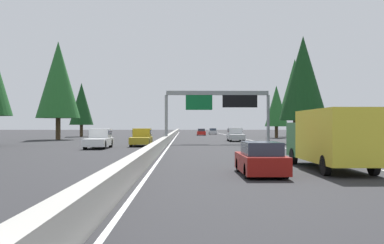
{
  "coord_description": "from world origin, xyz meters",
  "views": [
    {
      "loc": [
        -2.42,
        -1.84,
        2.2
      ],
      "look_at": [
        68.75,
        -3.09,
        2.72
      ],
      "focal_mm": 42.33,
      "sensor_mm": 36.0,
      "label": 1
    }
  ],
  "objects_px": {
    "pickup_mid_center": "(235,135)",
    "sedan_distant_a": "(213,131)",
    "conifer_left_mid": "(58,80)",
    "sign_gantry_overhead": "(219,102)",
    "box_truck_near_center": "(330,137)",
    "sedan_near_right": "(201,132)",
    "conifer_right_mid": "(303,78)",
    "conifer_left_far": "(81,104)",
    "conifer_right_far": "(276,106)",
    "oncoming_near": "(142,137)",
    "conifer_right_distant": "(295,89)",
    "sedan_mid_left": "(261,160)",
    "oncoming_far": "(99,139)"
  },
  "relations": [
    {
      "from": "conifer_right_distant",
      "to": "oncoming_near",
      "type": "bearing_deg",
      "value": 145.5
    },
    {
      "from": "box_truck_near_center",
      "to": "sedan_near_right",
      "type": "relative_size",
      "value": 1.93
    },
    {
      "from": "sign_gantry_overhead",
      "to": "conifer_right_mid",
      "type": "bearing_deg",
      "value": -99.98
    },
    {
      "from": "sign_gantry_overhead",
      "to": "box_truck_near_center",
      "type": "xyz_separation_m",
      "value": [
        -32.16,
        -3.04,
        -3.44
      ]
    },
    {
      "from": "conifer_right_distant",
      "to": "conifer_left_mid",
      "type": "height_order",
      "value": "conifer_left_mid"
    },
    {
      "from": "sign_gantry_overhead",
      "to": "sedan_distant_a",
      "type": "bearing_deg",
      "value": -2.87
    },
    {
      "from": "sign_gantry_overhead",
      "to": "conifer_right_distant",
      "type": "xyz_separation_m",
      "value": [
        31.15,
        -16.89,
        3.97
      ]
    },
    {
      "from": "sedan_distant_a",
      "to": "oncoming_far",
      "type": "height_order",
      "value": "oncoming_far"
    },
    {
      "from": "sedan_distant_a",
      "to": "conifer_left_far",
      "type": "xyz_separation_m",
      "value": [
        -22.74,
        26.87,
        5.65
      ]
    },
    {
      "from": "box_truck_near_center",
      "to": "sedan_near_right",
      "type": "bearing_deg",
      "value": 2.61
    },
    {
      "from": "sedan_near_right",
      "to": "sedan_distant_a",
      "type": "bearing_deg",
      "value": -15.32
    },
    {
      "from": "sedan_distant_a",
      "to": "conifer_right_distant",
      "type": "xyz_separation_m",
      "value": [
        -24.95,
        -14.08,
        8.34
      ]
    },
    {
      "from": "oncoming_near",
      "to": "conifer_right_mid",
      "type": "height_order",
      "value": "conifer_right_mid"
    },
    {
      "from": "box_truck_near_center",
      "to": "pickup_mid_center",
      "type": "xyz_separation_m",
      "value": [
        40.31,
        0.12,
        -0.7
      ]
    },
    {
      "from": "conifer_left_mid",
      "to": "sign_gantry_overhead",
      "type": "bearing_deg",
      "value": -122.36
    },
    {
      "from": "sedan_distant_a",
      "to": "sedan_near_right",
      "type": "xyz_separation_m",
      "value": [
        -11.89,
        3.26,
        0.0
      ]
    },
    {
      "from": "conifer_right_far",
      "to": "conifer_left_far",
      "type": "bearing_deg",
      "value": 75.81
    },
    {
      "from": "sign_gantry_overhead",
      "to": "sedan_near_right",
      "type": "xyz_separation_m",
      "value": [
        44.2,
        0.45,
        -4.37
      ]
    },
    {
      "from": "sedan_mid_left",
      "to": "pickup_mid_center",
      "type": "bearing_deg",
      "value": -4.99
    },
    {
      "from": "pickup_mid_center",
      "to": "conifer_left_far",
      "type": "distance_m",
      "value": 37.31
    },
    {
      "from": "sedan_near_right",
      "to": "conifer_right_distant",
      "type": "distance_m",
      "value": 23.25
    },
    {
      "from": "sedan_near_right",
      "to": "conifer_left_mid",
      "type": "relative_size",
      "value": 0.29
    },
    {
      "from": "box_truck_near_center",
      "to": "oncoming_near",
      "type": "relative_size",
      "value": 1.52
    },
    {
      "from": "sedan_distant_a",
      "to": "conifer_right_mid",
      "type": "distance_m",
      "value": 58.65
    },
    {
      "from": "sedan_mid_left",
      "to": "oncoming_near",
      "type": "xyz_separation_m",
      "value": [
        28.38,
        7.92,
        0.23
      ]
    },
    {
      "from": "sign_gantry_overhead",
      "to": "sedan_mid_left",
      "type": "relative_size",
      "value": 2.88
    },
    {
      "from": "oncoming_near",
      "to": "conifer_right_distant",
      "type": "bearing_deg",
      "value": 145.5
    },
    {
      "from": "conifer_left_mid",
      "to": "conifer_left_far",
      "type": "xyz_separation_m",
      "value": [
        18.51,
        0.64,
        -2.83
      ]
    },
    {
      "from": "box_truck_near_center",
      "to": "conifer_left_mid",
      "type": "xyz_separation_m",
      "value": [
        47.0,
        26.46,
        7.55
      ]
    },
    {
      "from": "box_truck_near_center",
      "to": "conifer_right_mid",
      "type": "height_order",
      "value": "conifer_right_mid"
    },
    {
      "from": "sedan_mid_left",
      "to": "conifer_right_far",
      "type": "distance_m",
      "value": 60.33
    },
    {
      "from": "conifer_left_far",
      "to": "conifer_right_far",
      "type": "bearing_deg",
      "value": -104.19
    },
    {
      "from": "sedan_distant_a",
      "to": "conifer_right_far",
      "type": "height_order",
      "value": "conifer_right_far"
    },
    {
      "from": "sedan_mid_left",
      "to": "conifer_right_mid",
      "type": "distance_m",
      "value": 35.17
    },
    {
      "from": "conifer_right_mid",
      "to": "conifer_left_mid",
      "type": "xyz_separation_m",
      "value": [
        16.56,
        33.2,
        1.43
      ]
    },
    {
      "from": "sedan_distant_a",
      "to": "sedan_mid_left",
      "type": "bearing_deg",
      "value": 177.71
    },
    {
      "from": "sedan_distant_a",
      "to": "conifer_right_mid",
      "type": "relative_size",
      "value": 0.35
    },
    {
      "from": "pickup_mid_center",
      "to": "conifer_right_distant",
      "type": "bearing_deg",
      "value": -31.29
    },
    {
      "from": "pickup_mid_center",
      "to": "sedan_distant_a",
      "type": "bearing_deg",
      "value": 0.13
    },
    {
      "from": "conifer_right_distant",
      "to": "box_truck_near_center",
      "type": "bearing_deg",
      "value": 167.66
    },
    {
      "from": "pickup_mid_center",
      "to": "conifer_right_far",
      "type": "xyz_separation_m",
      "value": [
        16.09,
        -9.03,
        4.65
      ]
    },
    {
      "from": "pickup_mid_center",
      "to": "conifer_right_distant",
      "type": "xyz_separation_m",
      "value": [
        22.99,
        -13.97,
        8.11
      ]
    },
    {
      "from": "box_truck_near_center",
      "to": "pickup_mid_center",
      "type": "distance_m",
      "value": 40.32
    },
    {
      "from": "sedan_near_right",
      "to": "conifer_right_far",
      "type": "xyz_separation_m",
      "value": [
        -19.96,
        -12.4,
        4.88
      ]
    },
    {
      "from": "sedan_near_right",
      "to": "conifer_left_mid",
      "type": "bearing_deg",
      "value": 141.96
    },
    {
      "from": "conifer_right_mid",
      "to": "conifer_left_mid",
      "type": "relative_size",
      "value": 0.84
    },
    {
      "from": "pickup_mid_center",
      "to": "conifer_left_mid",
      "type": "height_order",
      "value": "conifer_left_mid"
    },
    {
      "from": "conifer_left_mid",
      "to": "box_truck_near_center",
      "type": "bearing_deg",
      "value": -150.62
    },
    {
      "from": "sedan_near_right",
      "to": "conifer_right_mid",
      "type": "xyz_separation_m",
      "value": [
        -45.92,
        -10.22,
        7.04
      ]
    },
    {
      "from": "box_truck_near_center",
      "to": "sedan_distant_a",
      "type": "bearing_deg",
      "value": 0.15
    }
  ]
}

